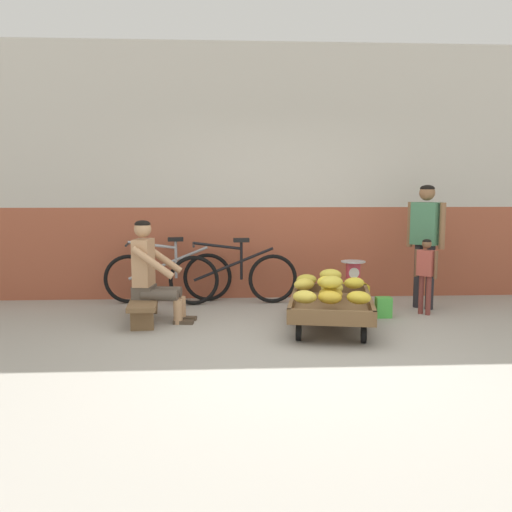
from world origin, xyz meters
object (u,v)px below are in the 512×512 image
at_px(bicycle_far_left, 233,277).
at_px(customer_adult, 426,232).
at_px(bicycle_near_left, 168,276).
at_px(low_bench, 145,304).
at_px(customer_child, 426,268).
at_px(plastic_crate, 353,296).
at_px(weighing_scale, 353,272).
at_px(vendor_seated, 151,272).
at_px(shopping_bag, 383,307).
at_px(banana_cart, 331,306).

xyz_separation_m(bicycle_far_left, customer_adult, (2.36, -0.38, 0.60)).
relative_size(bicycle_near_left, customer_adult, 1.08).
xyz_separation_m(low_bench, customer_child, (3.27, 0.15, 0.36)).
xyz_separation_m(plastic_crate, customer_adult, (0.88, -0.07, 0.80)).
bearing_deg(weighing_scale, low_bench, -167.57).
xyz_separation_m(weighing_scale, customer_adult, (0.88, -0.07, 0.50)).
bearing_deg(customer_adult, bicycle_near_left, 170.57).
xyz_separation_m(weighing_scale, bicycle_near_left, (-2.34, 0.47, -0.10)).
distance_m(low_bench, weighing_scale, 2.57).
relative_size(low_bench, customer_adult, 0.73).
height_order(bicycle_far_left, customer_adult, customer_adult).
xyz_separation_m(vendor_seated, plastic_crate, (2.41, 0.56, -0.42)).
distance_m(plastic_crate, customer_child, 0.96).
relative_size(customer_adult, customer_child, 1.70).
bearing_deg(low_bench, shopping_bag, 0.62).
relative_size(customer_child, shopping_bag, 3.75).
height_order(low_bench, bicycle_far_left, bicycle_far_left).
bearing_deg(bicycle_near_left, customer_adult, -9.43).
xyz_separation_m(customer_child, shopping_bag, (-0.53, -0.12, -0.44)).
xyz_separation_m(bicycle_near_left, customer_adult, (3.21, -0.53, 0.60)).
relative_size(banana_cart, plastic_crate, 4.36).
height_order(banana_cart, weighing_scale, weighing_scale).
distance_m(banana_cart, weighing_scale, 1.11).
bearing_deg(low_bench, banana_cart, -11.98).
relative_size(plastic_crate, shopping_bag, 1.50).
bearing_deg(bicycle_far_left, customer_adult, -9.07).
bearing_deg(shopping_bag, plastic_crate, 114.83).
bearing_deg(plastic_crate, bicycle_near_left, 168.75).
height_order(banana_cart, bicycle_near_left, bicycle_near_left).
bearing_deg(customer_child, low_bench, -177.31).
distance_m(vendor_seated, customer_child, 3.19).
bearing_deg(customer_adult, customer_child, -107.65).
bearing_deg(bicycle_far_left, low_bench, -139.62).
xyz_separation_m(bicycle_far_left, customer_child, (2.26, -0.71, 0.20)).
bearing_deg(low_bench, vendor_seated, -7.59).
bearing_deg(banana_cart, shopping_bag, 33.06).
xyz_separation_m(bicycle_far_left, shopping_bag, (1.73, -0.83, -0.23)).
bearing_deg(bicycle_far_left, plastic_crate, -11.73).
relative_size(vendor_seated, shopping_bag, 4.75).
relative_size(low_bench, bicycle_near_left, 0.67).
xyz_separation_m(banana_cart, plastic_crate, (0.47, 0.98, -0.09)).
bearing_deg(customer_child, bicycle_far_left, 162.62).
bearing_deg(banana_cart, weighing_scale, 64.59).
xyz_separation_m(banana_cart, bicycle_near_left, (-1.87, 1.45, 0.11)).
xyz_separation_m(low_bench, plastic_crate, (2.50, 0.55, -0.05)).
bearing_deg(vendor_seated, shopping_bag, 0.89).
relative_size(banana_cart, bicycle_far_left, 0.95).
bearing_deg(customer_child, shopping_bag, -166.84).
relative_size(banana_cart, low_bench, 1.40).
bearing_deg(bicycle_near_left, bicycle_far_left, -10.42).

